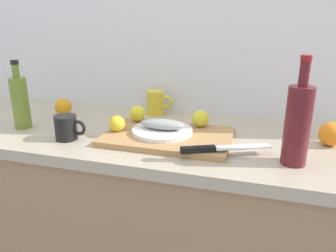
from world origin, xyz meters
TOP-DOWN VIEW (x-y plane):
  - back_wall at (0.00, 0.33)m, footprint 3.20×0.05m
  - kitchen_counter at (0.00, 0.00)m, footprint 2.00×0.60m
  - cutting_board at (0.20, -0.05)m, footprint 0.45×0.29m
  - white_plate at (0.18, -0.05)m, footprint 0.22×0.22m
  - fish_fillet at (0.18, -0.05)m, footprint 0.16×0.07m
  - chef_knife at (0.39, -0.16)m, footprint 0.28×0.15m
  - lemon_0 at (0.30, 0.06)m, footprint 0.06×0.06m
  - lemon_1 at (0.04, 0.05)m, footprint 0.06×0.06m
  - lemon_2 at (0.02, -0.08)m, footprint 0.06×0.06m
  - olive_oil_bottle at (-0.38, -0.09)m, footprint 0.06×0.06m
  - wine_bottle at (0.62, -0.14)m, footprint 0.07×0.07m
  - coffee_mug_0 at (-0.14, -0.16)m, footprint 0.12×0.08m
  - coffee_mug_1 at (0.06, 0.23)m, footprint 0.12×0.08m
  - orange_0 at (-0.33, 0.10)m, footprint 0.07×0.07m
  - orange_1 at (0.75, 0.05)m, footprint 0.08×0.08m

SIDE VIEW (x-z plane):
  - kitchen_counter at x=0.00m, z-range 0.00..0.90m
  - cutting_board at x=0.20m, z-range 0.90..0.92m
  - white_plate at x=0.18m, z-range 0.92..0.93m
  - chef_knife at x=0.39m, z-range 0.92..0.94m
  - orange_0 at x=-0.33m, z-range 0.90..0.97m
  - orange_1 at x=0.75m, z-range 0.90..0.98m
  - coffee_mug_0 at x=-0.14m, z-range 0.90..0.99m
  - lemon_2 at x=0.02m, z-range 0.92..0.98m
  - lemon_1 at x=0.04m, z-range 0.92..0.98m
  - lemon_0 at x=0.30m, z-range 0.92..0.98m
  - fish_fillet at x=0.18m, z-range 0.94..0.97m
  - coffee_mug_1 at x=0.06m, z-range 0.90..1.01m
  - olive_oil_bottle at x=-0.38m, z-range 0.87..1.14m
  - wine_bottle at x=0.62m, z-range 0.87..1.19m
  - back_wall at x=0.00m, z-range 0.00..2.50m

